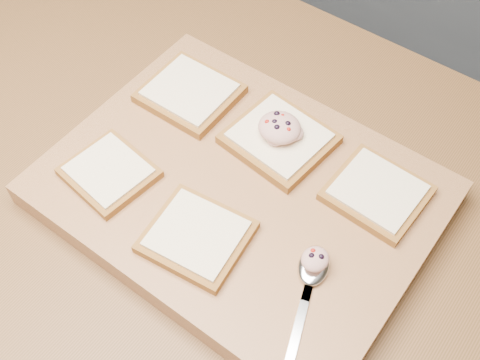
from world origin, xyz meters
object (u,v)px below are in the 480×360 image
at_px(cutting_board, 240,193).
at_px(bread_far_center, 279,139).
at_px(tuna_salad_dollop, 280,127).
at_px(spoon, 311,275).

bearing_deg(cutting_board, bread_far_center, 89.29).
xyz_separation_m(bread_far_center, tuna_salad_dollop, (-0.00, -0.00, 0.02)).
height_order(bread_far_center, tuna_salad_dollop, tuna_salad_dollop).
bearing_deg(tuna_salad_dollop, bread_far_center, 11.43).
bearing_deg(spoon, cutting_board, 158.44).
xyz_separation_m(tuna_salad_dollop, spoon, (0.15, -0.15, -0.03)).
distance_m(tuna_salad_dollop, spoon, 0.21).
bearing_deg(spoon, tuna_salad_dollop, 135.11).
height_order(cutting_board, tuna_salad_dollop, tuna_salad_dollop).
relative_size(cutting_board, bread_far_center, 3.47).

